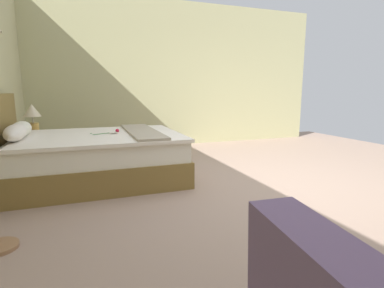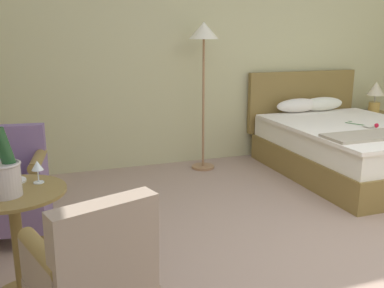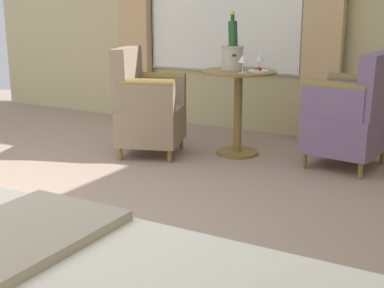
% 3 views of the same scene
% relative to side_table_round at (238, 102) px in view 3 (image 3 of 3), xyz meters
% --- Properties ---
extents(side_table_round, '(0.63, 0.63, 0.72)m').
position_rel_side_table_round_xyz_m(side_table_round, '(0.00, 0.00, 0.00)').
color(side_table_round, olive).
rests_on(side_table_round, ground).
extents(champagne_bucket, '(0.19, 0.19, 0.48)m').
position_rel_side_table_round_xyz_m(champagne_bucket, '(-0.02, -0.07, 0.41)').
color(champagne_bucket, '#BEB2AF').
rests_on(champagne_bucket, side_table_round).
extents(wine_glass_near_bucket, '(0.07, 0.07, 0.14)m').
position_rel_side_table_round_xyz_m(wine_glass_near_bucket, '(0.15, 0.10, 0.37)').
color(wine_glass_near_bucket, white).
rests_on(wine_glass_near_bucket, side_table_round).
extents(wine_glass_near_edge, '(0.08, 0.08, 0.14)m').
position_rel_side_table_round_xyz_m(wine_glass_near_edge, '(-0.14, 0.12, 0.36)').
color(wine_glass_near_edge, white).
rests_on(wine_glass_near_edge, side_table_round).
extents(snack_plate, '(0.17, 0.17, 0.04)m').
position_rel_side_table_round_xyz_m(snack_plate, '(-0.01, 0.17, 0.27)').
color(snack_plate, white).
rests_on(snack_plate, side_table_round).
extents(armchair_by_window, '(0.64, 0.61, 0.91)m').
position_rel_side_table_round_xyz_m(armchair_by_window, '(-0.09, 0.93, -0.04)').
color(armchair_by_window, olive).
rests_on(armchair_by_window, ground).
extents(armchair_facing_bed, '(0.66, 0.65, 0.91)m').
position_rel_side_table_round_xyz_m(armchair_facing_bed, '(0.38, -0.67, -0.05)').
color(armchair_facing_bed, olive).
rests_on(armchair_facing_bed, ground).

